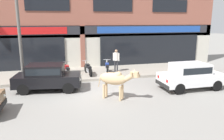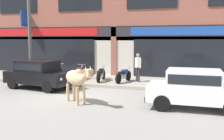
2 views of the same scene
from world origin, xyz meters
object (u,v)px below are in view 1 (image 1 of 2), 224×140
at_px(car_0, 47,76).
at_px(pedestrian, 116,58).
at_px(motorcycle_3, 107,68).
at_px(car_1, 190,75).
at_px(motorcycle_1, 67,70).
at_px(utility_pole, 19,32).
at_px(motorcycle_2, 88,69).
at_px(cow, 115,79).
at_px(motorcycle_0, 43,71).

distance_m(car_0, pedestrian, 5.42).
bearing_deg(motorcycle_3, car_1, -47.17).
xyz_separation_m(car_1, motorcycle_1, (-6.57, 4.06, -0.26)).
bearing_deg(motorcycle_3, utility_pole, -169.88).
relative_size(motorcycle_2, utility_pole, 0.31).
height_order(car_1, motorcycle_1, car_1).
bearing_deg(cow, motorcycle_1, 113.96).
height_order(motorcycle_2, utility_pole, utility_pole).
relative_size(car_0, motorcycle_1, 2.08).
distance_m(motorcycle_2, pedestrian, 2.19).
bearing_deg(cow, pedestrian, 73.69).
bearing_deg(car_0, utility_pole, 135.33).
bearing_deg(motorcycle_1, motorcycle_0, 178.33).
xyz_separation_m(motorcycle_2, pedestrian, (2.08, 0.34, 0.60)).
bearing_deg(utility_pole, pedestrian, 11.90).
bearing_deg(utility_pole, motorcycle_0, 40.86).
relative_size(car_0, car_1, 1.04).
xyz_separation_m(cow, car_1, (4.53, 0.52, -0.19)).
bearing_deg(motorcycle_0, pedestrian, 3.93).
bearing_deg(motorcycle_2, motorcycle_3, 0.52).
bearing_deg(cow, utility_pole, 141.66).
xyz_separation_m(cow, motorcycle_1, (-2.03, 4.58, -0.45)).
relative_size(cow, motorcycle_1, 1.00).
bearing_deg(cow, car_1, 6.49).
height_order(cow, utility_pole, utility_pole).
bearing_deg(car_0, cow, -35.15).
relative_size(car_0, motorcycle_2, 2.08).
height_order(car_0, utility_pole, utility_pole).
height_order(car_0, pedestrian, pedestrian).
bearing_deg(motorcycle_2, car_1, -38.54).
bearing_deg(motorcycle_2, pedestrian, 9.32).
bearing_deg(pedestrian, utility_pole, -168.10).
relative_size(motorcycle_0, motorcycle_1, 1.00).
relative_size(cow, motorcycle_2, 1.00).
height_order(motorcycle_0, utility_pole, utility_pole).
bearing_deg(motorcycle_1, motorcycle_2, 1.94).
bearing_deg(car_0, motorcycle_1, 62.44).
xyz_separation_m(motorcycle_1, pedestrian, (3.49, 0.39, 0.60)).
xyz_separation_m(motorcycle_3, utility_pole, (-5.36, -0.96, 2.57)).
bearing_deg(motorcycle_1, car_1, -31.75).
relative_size(car_1, motorcycle_2, 2.00).
relative_size(car_1, motorcycle_1, 2.00).
relative_size(car_1, utility_pole, 0.61).
bearing_deg(utility_pole, car_0, -44.67).
bearing_deg(car_0, motorcycle_0, 98.00).
xyz_separation_m(motorcycle_2, utility_pole, (-4.02, -0.95, 2.57)).
distance_m(motorcycle_0, motorcycle_3, 4.27).
bearing_deg(car_0, pedestrian, 29.84).
bearing_deg(motorcycle_3, motorcycle_0, -179.80).
distance_m(pedestrian, utility_pole, 6.55).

